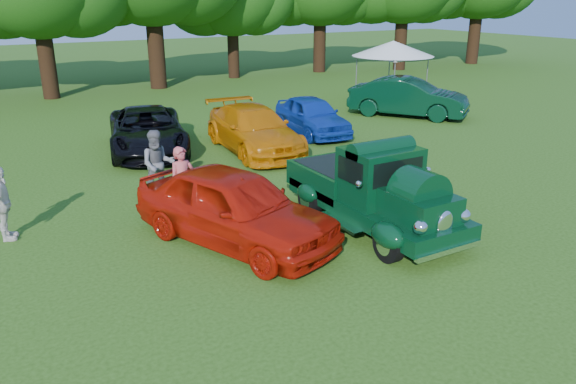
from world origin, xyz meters
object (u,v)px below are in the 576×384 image
red_convertible (235,207)px  spectator_pink (183,182)px  back_car_green (408,97)px  spectator_white (2,204)px  hero_pickup (372,192)px  spectator_grey (158,164)px  back_car_orange (254,130)px  back_car_black (147,130)px  canopy_tent (393,49)px  back_car_blue (312,115)px

red_convertible → spectator_pink: 2.07m
back_car_green → spectator_white: (-16.80, -5.79, 0.00)m
spectator_pink → hero_pickup: bearing=-45.4°
spectator_grey → spectator_white: 3.97m
back_car_orange → spectator_pink: spectator_pink is taller
hero_pickup → spectator_white: hero_pickup is taller
hero_pickup → back_car_black: 9.53m
canopy_tent → spectator_pink: bearing=-146.5°
back_car_orange → canopy_tent: (10.26, 4.98, 1.87)m
spectator_grey → spectator_white: (-3.83, -1.02, -0.07)m
red_convertible → back_car_black: red_convertible is taller
hero_pickup → back_car_orange: size_ratio=0.95×
red_convertible → spectator_pink: bearing=80.7°
hero_pickup → back_car_orange: bearing=84.9°
back_car_green → spectator_grey: bearing=164.8°
red_convertible → back_car_orange: 7.68m
back_car_orange → spectator_grey: 5.23m
red_convertible → spectator_grey: (-0.50, 3.73, 0.08)m
red_convertible → spectator_pink: spectator_pink is taller
back_car_green → canopy_tent: canopy_tent is taller
red_convertible → spectator_white: (-4.33, 2.71, 0.02)m
back_car_black → red_convertible: bearing=-80.7°
canopy_tent → back_car_blue: bearing=-151.8°
red_convertible → spectator_grey: bearing=76.3°
back_car_orange → spectator_grey: (-4.33, -2.93, 0.15)m
back_car_blue → spectator_white: (-11.29, -5.11, 0.13)m
spectator_pink → canopy_tent: canopy_tent is taller
canopy_tent → red_convertible: bearing=-140.5°
back_car_black → back_car_orange: 3.67m
back_car_blue → spectator_white: bearing=-148.8°
back_car_black → spectator_grey: (-1.12, -4.72, 0.17)m
back_car_black → back_car_orange: back_car_orange is taller
spectator_grey → canopy_tent: bearing=41.1°
back_car_blue → canopy_tent: canopy_tent is taller
back_car_black → back_car_green: (11.84, 0.05, 0.11)m
back_car_blue → back_car_green: bearing=14.0°
back_car_orange → back_car_green: bearing=16.7°
back_car_black → spectator_grey: bearing=-89.9°
red_convertible → back_car_orange: (3.83, 6.65, -0.07)m
hero_pickup → spectator_white: 8.26m
back_car_black → back_car_blue: size_ratio=1.26×
back_car_blue → back_car_green: (5.51, 0.68, 0.12)m
spectator_white → canopy_tent: 20.56m
back_car_green → canopy_tent: 3.96m
back_car_blue → spectator_pink: 9.39m
red_convertible → back_car_blue: (6.96, 7.81, -0.11)m
back_car_orange → back_car_blue: bearing=25.0°
back_car_blue → spectator_grey: size_ratio=2.32×
red_convertible → back_car_green: 15.08m
back_car_blue → back_car_green: size_ratio=0.83×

